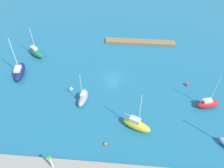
# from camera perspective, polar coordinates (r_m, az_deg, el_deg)

# --- Properties ---
(water) EXTENTS (160.00, 160.00, 0.00)m
(water) POSITION_cam_1_polar(r_m,az_deg,el_deg) (59.01, 0.34, 1.55)
(water) COLOR #1E668C
(water) RESTS_ON ground
(pier_dock) EXTENTS (22.03, 2.68, 0.71)m
(pier_dock) POSITION_cam_1_polar(r_m,az_deg,el_deg) (73.19, 7.17, 10.63)
(pier_dock) COLOR olive
(pier_dock) RESTS_ON ground
(harbor_beacon) EXTENTS (0.56, 0.56, 3.73)m
(harbor_beacon) POSITION_cam_1_polar(r_m,az_deg,el_deg) (41.72, -15.37, -18.54)
(harbor_beacon) COLOR silver
(harbor_beacon) RESTS_ON breakwater
(sailboat_red_lone_north) EXTENTS (5.53, 2.99, 9.37)m
(sailboat_red_lone_north) POSITION_cam_1_polar(r_m,az_deg,el_deg) (55.38, 23.32, -4.69)
(sailboat_red_lone_north) COLOR red
(sailboat_red_lone_north) RESTS_ON water
(sailboat_yellow_by_breakwater) EXTENTS (6.34, 4.12, 10.21)m
(sailboat_yellow_by_breakwater) POSITION_cam_1_polar(r_m,az_deg,el_deg) (47.21, 6.30, -10.32)
(sailboat_yellow_by_breakwater) COLOR yellow
(sailboat_yellow_by_breakwater) RESTS_ON water
(sailboat_navy_inner_mooring) EXTENTS (3.93, 7.80, 11.00)m
(sailboat_navy_inner_mooring) POSITION_cam_1_polar(r_m,az_deg,el_deg) (64.10, -22.60, 2.99)
(sailboat_navy_inner_mooring) COLOR #141E4C
(sailboat_navy_inner_mooring) RESTS_ON water
(sailboat_gray_off_beacon) EXTENTS (2.58, 5.19, 8.33)m
(sailboat_gray_off_beacon) POSITION_cam_1_polar(r_m,az_deg,el_deg) (52.59, -7.37, -3.68)
(sailboat_gray_off_beacon) COLOR gray
(sailboat_gray_off_beacon) RESTS_ON water
(sailboat_green_mid_basin) EXTENTS (6.02, 5.26, 9.25)m
(sailboat_green_mid_basin) POSITION_cam_1_polar(r_m,az_deg,el_deg) (69.99, -18.94, 7.68)
(sailboat_green_mid_basin) COLOR #19724C
(sailboat_green_mid_basin) RESTS_ON water
(mooring_buoy_red) EXTENTS (0.81, 0.81, 0.81)m
(mooring_buoy_red) POSITION_cam_1_polar(r_m,az_deg,el_deg) (59.71, 18.57, -0.05)
(mooring_buoy_red) COLOR red
(mooring_buoy_red) RESTS_ON water
(mooring_buoy_orange) EXTENTS (0.62, 0.62, 0.62)m
(mooring_buoy_orange) POSITION_cam_1_polar(r_m,az_deg,el_deg) (45.53, -1.70, -15.09)
(mooring_buoy_orange) COLOR orange
(mooring_buoy_orange) RESTS_ON water
(mooring_buoy_white) EXTENTS (0.86, 0.86, 0.86)m
(mooring_buoy_white) POSITION_cam_1_polar(r_m,az_deg,el_deg) (56.21, -10.41, -1.27)
(mooring_buoy_white) COLOR white
(mooring_buoy_white) RESTS_ON water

